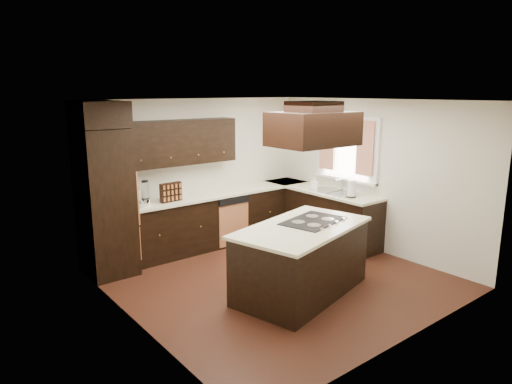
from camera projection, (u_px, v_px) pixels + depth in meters
floor at (277, 279)px, 6.52m from camera, size 4.20×4.20×0.02m
ceiling at (278, 100)px, 5.97m from camera, size 4.20×4.20×0.02m
wall_back at (197, 172)px, 7.86m from camera, size 4.20×0.02×2.50m
wall_front at (414, 229)px, 4.64m from camera, size 4.20×0.02×2.50m
wall_left at (132, 220)px, 4.97m from camera, size 0.02×4.20×2.50m
wall_right at (374, 176)px, 7.53m from camera, size 0.02×4.20×2.50m
oven_column at (105, 203)px, 6.51m from camera, size 0.65×0.75×2.12m
wall_oven_face at (128, 195)px, 6.71m from camera, size 0.05×0.62×0.78m
base_cabinets_back at (210, 221)px, 7.82m from camera, size 2.93×0.60×0.88m
base_cabinets_right at (319, 215)px, 8.20m from camera, size 0.60×2.40×0.88m
countertop_back at (209, 195)px, 7.71m from camera, size 2.93×0.63×0.04m
countertop_right at (320, 190)px, 8.10m from camera, size 0.63×2.40×0.04m
upper_cabinets at (179, 142)px, 7.34m from camera, size 2.00×0.34×0.72m
dishwasher_front at (233, 224)px, 7.78m from camera, size 0.60×0.05×0.72m
window_frame at (347, 149)px, 7.84m from camera, size 0.06×1.32×1.12m
window_pane at (348, 149)px, 7.85m from camera, size 0.00×1.20×1.00m
curtain_left at (365, 148)px, 7.47m from camera, size 0.02×0.34×0.90m
curtain_right at (327, 144)px, 8.11m from camera, size 0.02×0.34×0.90m
sink_rim at (335, 192)px, 7.83m from camera, size 0.52×0.84×0.01m
island at (301, 261)px, 5.98m from camera, size 2.02×1.42×0.88m
island_top at (302, 228)px, 5.88m from camera, size 2.11×1.50×0.04m
cooktop at (313, 221)px, 6.09m from camera, size 0.98×0.77×0.01m
range_hood at (313, 129)px, 5.69m from camera, size 1.05×0.72×0.42m
hood_duct at (314, 106)px, 5.63m from camera, size 0.55×0.50×0.13m
blender_base at (146, 202)px, 6.93m from camera, size 0.15×0.15×0.10m
blender_pitcher at (145, 191)px, 6.89m from camera, size 0.13×0.13×0.26m
spice_rack at (171, 192)px, 7.15m from camera, size 0.37×0.12×0.30m
mixing_bowl at (137, 205)px, 6.82m from camera, size 0.33×0.33×0.06m
soap_bottle at (314, 183)px, 8.12m from camera, size 0.10×0.10×0.19m
paper_towel at (351, 189)px, 7.42m from camera, size 0.15×0.15×0.28m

